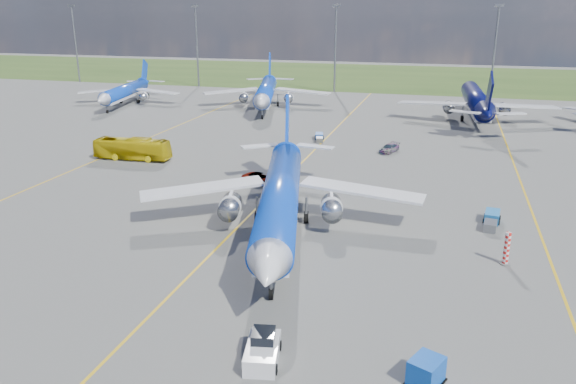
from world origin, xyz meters
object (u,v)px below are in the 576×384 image
(bg_jet_nw, at_px, (126,105))
(service_car_b, at_px, (260,178))
(bg_jet_nnw, at_px, (266,108))
(main_airliner, at_px, (280,232))
(apron_bus, at_px, (132,149))
(bg_jet_n, at_px, (474,119))
(baggage_tug_c, at_px, (319,137))
(warning_post, at_px, (507,248))
(service_car_c, at_px, (389,148))
(baggage_tug_w, at_px, (491,220))
(pushback_tug, at_px, (263,350))
(service_car_a, at_px, (115,146))
(uld_container, at_px, (426,371))

(bg_jet_nw, relative_size, service_car_b, 7.06)
(bg_jet_nnw, height_order, service_car_b, bg_jet_nnw)
(main_airliner, height_order, apron_bus, main_airliner)
(bg_jet_nw, height_order, apron_bus, bg_jet_nw)
(bg_jet_n, bearing_deg, apron_bus, 39.93)
(main_airliner, relative_size, service_car_b, 8.63)
(main_airliner, xyz_separation_m, baggage_tug_c, (-5.46, 41.80, 0.48))
(warning_post, height_order, service_car_c, warning_post)
(bg_jet_nnw, height_order, baggage_tug_w, bg_jet_nnw)
(bg_jet_n, relative_size, pushback_tug, 7.77)
(service_car_a, bearing_deg, main_airliner, -65.09)
(service_car_a, bearing_deg, warning_post, -54.88)
(baggage_tug_w, height_order, baggage_tug_c, baggage_tug_w)
(uld_container, height_order, service_car_c, uld_container)
(baggage_tug_w, bearing_deg, bg_jet_nnw, 132.81)
(bg_jet_nw, relative_size, service_car_c, 7.65)
(service_car_b, bearing_deg, bg_jet_n, -10.92)
(service_car_c, relative_size, baggage_tug_c, 0.94)
(uld_container, xyz_separation_m, baggage_tug_w, (5.36, 28.80, -0.30))
(bg_jet_n, xyz_separation_m, service_car_b, (-28.13, -54.03, 0.67))
(bg_jet_nnw, distance_m, baggage_tug_c, 34.33)
(warning_post, xyz_separation_m, pushback_tug, (-16.22, -19.51, -0.75))
(warning_post, bearing_deg, pushback_tug, -129.75)
(bg_jet_nnw, relative_size, pushback_tug, 7.39)
(bg_jet_nw, xyz_separation_m, service_car_b, (50.28, -50.55, 0.67))
(bg_jet_n, bearing_deg, baggage_tug_c, 42.68)
(apron_bus, bearing_deg, service_car_a, 49.75)
(warning_post, distance_m, service_car_c, 40.86)
(bg_jet_n, relative_size, baggage_tug_w, 8.37)
(main_airliner, xyz_separation_m, baggage_tug_w, (20.76, 7.97, 0.53))
(warning_post, height_order, baggage_tug_w, warning_post)
(apron_bus, bearing_deg, bg_jet_n, -49.62)
(warning_post, bearing_deg, bg_jet_n, 90.42)
(main_airliner, bearing_deg, uld_container, -67.16)
(pushback_tug, height_order, uld_container, pushback_tug)
(service_car_b, bearing_deg, warning_post, -104.12)
(apron_bus, relative_size, service_car_a, 2.95)
(uld_container, distance_m, baggage_tug_w, 29.30)
(bg_jet_nw, distance_m, apron_bus, 52.41)
(uld_container, relative_size, apron_bus, 0.18)
(warning_post, distance_m, bg_jet_nw, 103.92)
(main_airliner, relative_size, pushback_tug, 7.53)
(main_airliner, distance_m, apron_bus, 36.59)
(bg_jet_nw, xyz_separation_m, baggage_tug_w, (78.31, -57.80, 0.53))
(service_car_b, xyz_separation_m, baggage_tug_w, (28.03, -7.25, -0.14))
(bg_jet_n, height_order, uld_container, bg_jet_n)
(bg_jet_nnw, xyz_separation_m, baggage_tug_c, (18.93, -28.64, 0.48))
(service_car_b, relative_size, baggage_tug_c, 1.02)
(apron_bus, bearing_deg, service_car_c, -70.83)
(uld_container, bearing_deg, baggage_tug_w, 103.75)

